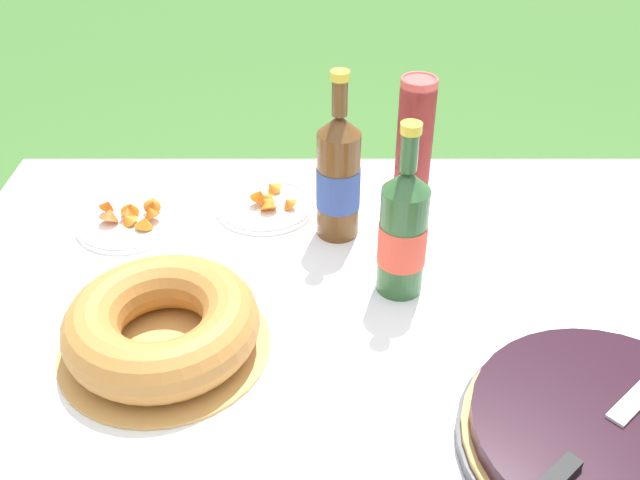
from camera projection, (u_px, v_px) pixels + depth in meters
garden_table at (366, 372)px, 1.16m from camera, size 1.51×1.22×0.67m
tablecloth at (368, 352)px, 1.14m from camera, size 1.52×1.23×0.10m
berry_tart at (608, 438)px, 0.94m from camera, size 0.40×0.40×0.06m
serving_knife at (602, 432)px, 0.91m from camera, size 0.29×0.27×0.01m
bundt_cake at (161, 326)px, 1.10m from camera, size 0.33×0.33×0.10m
cup_stack at (413, 142)px, 1.42m from camera, size 0.07×0.07×0.27m
cider_bottle_green at (402, 232)px, 1.18m from camera, size 0.08×0.08×0.32m
cider_bottle_amber at (338, 177)px, 1.32m from camera, size 0.08×0.08×0.33m
snack_plate_near at (265, 204)px, 1.45m from camera, size 0.20×0.20×0.05m
snack_plate_left at (128, 220)px, 1.40m from camera, size 0.20×0.20×0.06m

